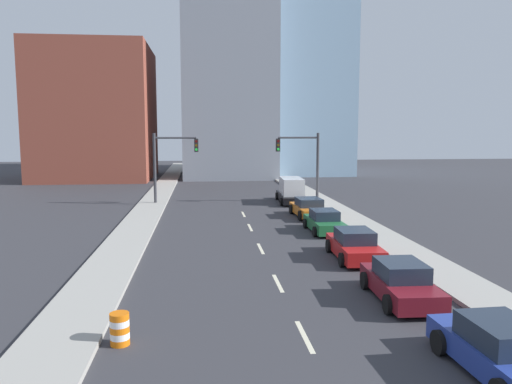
{
  "coord_description": "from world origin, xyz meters",
  "views": [
    {
      "loc": [
        -3.0,
        -4.74,
        6.16
      ],
      "look_at": [
        0.47,
        27.36,
        2.2
      ],
      "focal_mm": 35.0,
      "sensor_mm": 36.0,
      "label": 1
    }
  ],
  "objects_px": {
    "sedan_green": "(324,222)",
    "sedan_blue": "(501,351)",
    "sedan_orange": "(309,208)",
    "traffic_barrel": "(120,329)",
    "sedan_maroon": "(401,282)",
    "traffic_signal_left": "(167,159)",
    "box_truck_black": "(291,191)",
    "traffic_signal_right": "(306,158)",
    "sedan_red": "(354,245)"
  },
  "relations": [
    {
      "from": "traffic_signal_right",
      "to": "sedan_maroon",
      "type": "relative_size",
      "value": 1.34
    },
    {
      "from": "sedan_orange",
      "to": "sedan_blue",
      "type": "bearing_deg",
      "value": -92.57
    },
    {
      "from": "traffic_signal_left",
      "to": "sedan_orange",
      "type": "height_order",
      "value": "traffic_signal_left"
    },
    {
      "from": "traffic_signal_right",
      "to": "sedan_blue",
      "type": "bearing_deg",
      "value": -92.73
    },
    {
      "from": "sedan_green",
      "to": "box_truck_black",
      "type": "height_order",
      "value": "box_truck_black"
    },
    {
      "from": "traffic_signal_left",
      "to": "sedan_green",
      "type": "xyz_separation_m",
      "value": [
        10.29,
        -12.74,
        -3.23
      ]
    },
    {
      "from": "sedan_green",
      "to": "traffic_signal_right",
      "type": "bearing_deg",
      "value": 82.88
    },
    {
      "from": "sedan_green",
      "to": "sedan_maroon",
      "type": "bearing_deg",
      "value": -91.64
    },
    {
      "from": "traffic_signal_left",
      "to": "sedan_orange",
      "type": "bearing_deg",
      "value": -35.04
    },
    {
      "from": "sedan_orange",
      "to": "traffic_barrel",
      "type": "bearing_deg",
      "value": -117.95
    },
    {
      "from": "sedan_orange",
      "to": "sedan_maroon",
      "type": "bearing_deg",
      "value": -93.5
    },
    {
      "from": "sedan_maroon",
      "to": "traffic_barrel",
      "type": "bearing_deg",
      "value": -161.48
    },
    {
      "from": "sedan_maroon",
      "to": "box_truck_black",
      "type": "height_order",
      "value": "box_truck_black"
    },
    {
      "from": "sedan_red",
      "to": "sedan_orange",
      "type": "distance_m",
      "value": 11.89
    },
    {
      "from": "traffic_signal_left",
      "to": "traffic_signal_right",
      "type": "relative_size",
      "value": 1.0
    },
    {
      "from": "sedan_green",
      "to": "traffic_barrel",
      "type": "bearing_deg",
      "value": -123.25
    },
    {
      "from": "sedan_green",
      "to": "sedan_blue",
      "type": "bearing_deg",
      "value": -90.54
    },
    {
      "from": "sedan_blue",
      "to": "sedan_red",
      "type": "height_order",
      "value": "sedan_red"
    },
    {
      "from": "sedan_maroon",
      "to": "box_truck_black",
      "type": "relative_size",
      "value": 0.74
    },
    {
      "from": "traffic_signal_right",
      "to": "box_truck_black",
      "type": "xyz_separation_m",
      "value": [
        -1.26,
        -0.1,
        -2.83
      ]
    },
    {
      "from": "traffic_signal_right",
      "to": "sedan_blue",
      "type": "xyz_separation_m",
      "value": [
        -1.48,
        -30.99,
        -3.19
      ]
    },
    {
      "from": "sedan_orange",
      "to": "traffic_signal_right",
      "type": "bearing_deg",
      "value": 78.14
    },
    {
      "from": "traffic_signal_right",
      "to": "sedan_orange",
      "type": "distance_m",
      "value": 8.13
    },
    {
      "from": "sedan_blue",
      "to": "sedan_maroon",
      "type": "height_order",
      "value": "same"
    },
    {
      "from": "sedan_blue",
      "to": "sedan_green",
      "type": "height_order",
      "value": "sedan_blue"
    },
    {
      "from": "sedan_blue",
      "to": "sedan_maroon",
      "type": "xyz_separation_m",
      "value": [
        -0.24,
        5.79,
        -0.0
      ]
    },
    {
      "from": "sedan_blue",
      "to": "sedan_red",
      "type": "relative_size",
      "value": 0.98
    },
    {
      "from": "traffic_signal_right",
      "to": "traffic_barrel",
      "type": "xyz_separation_m",
      "value": [
        -11.3,
        -28.04,
        -3.38
      ]
    },
    {
      "from": "traffic_barrel",
      "to": "box_truck_black",
      "type": "bearing_deg",
      "value": 70.22
    },
    {
      "from": "traffic_barrel",
      "to": "sedan_red",
      "type": "relative_size",
      "value": 0.21
    },
    {
      "from": "traffic_signal_left",
      "to": "sedan_orange",
      "type": "xyz_separation_m",
      "value": [
        10.49,
        -7.36,
        -3.21
      ]
    },
    {
      "from": "sedan_green",
      "to": "box_truck_black",
      "type": "distance_m",
      "value": 12.64
    },
    {
      "from": "sedan_blue",
      "to": "sedan_orange",
      "type": "height_order",
      "value": "sedan_blue"
    },
    {
      "from": "sedan_red",
      "to": "box_truck_black",
      "type": "xyz_separation_m",
      "value": [
        0.34,
        19.14,
        0.35
      ]
    },
    {
      "from": "traffic_signal_left",
      "to": "traffic_signal_right",
      "type": "bearing_deg",
      "value": 0.0
    },
    {
      "from": "sedan_red",
      "to": "sedan_green",
      "type": "relative_size",
      "value": 1.06
    },
    {
      "from": "sedan_maroon",
      "to": "sedan_orange",
      "type": "distance_m",
      "value": 17.84
    },
    {
      "from": "traffic_signal_right",
      "to": "sedan_red",
      "type": "distance_m",
      "value": 19.57
    },
    {
      "from": "traffic_barrel",
      "to": "sedan_red",
      "type": "distance_m",
      "value": 13.1
    },
    {
      "from": "sedan_orange",
      "to": "box_truck_black",
      "type": "relative_size",
      "value": 0.79
    },
    {
      "from": "sedan_blue",
      "to": "box_truck_black",
      "type": "bearing_deg",
      "value": 87.86
    },
    {
      "from": "traffic_signal_right",
      "to": "traffic_barrel",
      "type": "height_order",
      "value": "traffic_signal_right"
    },
    {
      "from": "traffic_signal_left",
      "to": "sedan_green",
      "type": "height_order",
      "value": "traffic_signal_left"
    },
    {
      "from": "traffic_barrel",
      "to": "box_truck_black",
      "type": "height_order",
      "value": "box_truck_black"
    },
    {
      "from": "traffic_barrel",
      "to": "sedan_green",
      "type": "relative_size",
      "value": 0.22
    },
    {
      "from": "sedan_red",
      "to": "box_truck_black",
      "type": "bearing_deg",
      "value": 91.18
    },
    {
      "from": "traffic_barrel",
      "to": "sedan_maroon",
      "type": "xyz_separation_m",
      "value": [
        9.59,
        2.84,
        0.19
      ]
    },
    {
      "from": "sedan_blue",
      "to": "sedan_orange",
      "type": "bearing_deg",
      "value": 87.77
    },
    {
      "from": "traffic_signal_left",
      "to": "sedan_green",
      "type": "relative_size",
      "value": 1.38
    },
    {
      "from": "traffic_signal_left",
      "to": "traffic_barrel",
      "type": "height_order",
      "value": "traffic_signal_left"
    }
  ]
}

